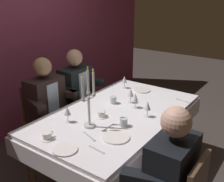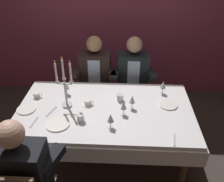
{
  "view_description": "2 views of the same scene",
  "coord_description": "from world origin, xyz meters",
  "px_view_note": "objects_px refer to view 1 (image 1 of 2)",
  "views": [
    {
      "loc": [
        -2.17,
        -1.46,
        1.96
      ],
      "look_at": [
        0.01,
        0.07,
        0.95
      ],
      "focal_mm": 43.72,
      "sensor_mm": 36.0,
      "label": 1
    },
    {
      "loc": [
        0.19,
        -2.15,
        2.32
      ],
      "look_at": [
        0.07,
        0.13,
        0.89
      ],
      "focal_mm": 39.32,
      "sensor_mm": 36.0,
      "label": 2
    }
  ],
  "objects_px": {
    "coffee_cup_0": "(101,114)",
    "seated_diner_0": "(172,172)",
    "wine_glass_1": "(131,93)",
    "seated_diner_1": "(45,100)",
    "dinner_plate_0": "(65,149)",
    "coffee_cup_1": "(47,136)",
    "dinner_plate_2": "(142,90)",
    "wine_glass_0": "(67,111)",
    "seated_diner_2": "(76,87)",
    "wine_glass_4": "(135,98)",
    "water_tumbler_0": "(113,100)",
    "dinner_plate_1": "(116,137)",
    "wine_glass_3": "(124,80)",
    "water_tumbler_1": "(124,122)",
    "dining_table": "(117,122)",
    "wine_glass_2": "(147,106)",
    "candelabra": "(89,103)"
  },
  "relations": [
    {
      "from": "wine_glass_4",
      "to": "seated_diner_2",
      "type": "distance_m",
      "value": 1.0
    },
    {
      "from": "coffee_cup_0",
      "to": "seated_diner_0",
      "type": "bearing_deg",
      "value": -113.47
    },
    {
      "from": "seated_diner_0",
      "to": "dinner_plate_2",
      "type": "bearing_deg",
      "value": 36.93
    },
    {
      "from": "wine_glass_1",
      "to": "coffee_cup_1",
      "type": "height_order",
      "value": "wine_glass_1"
    },
    {
      "from": "wine_glass_1",
      "to": "wine_glass_3",
      "type": "bearing_deg",
      "value": 41.08
    },
    {
      "from": "water_tumbler_1",
      "to": "seated_diner_1",
      "type": "relative_size",
      "value": 0.07
    },
    {
      "from": "wine_glass_2",
      "to": "wine_glass_3",
      "type": "relative_size",
      "value": 1.0
    },
    {
      "from": "candelabra",
      "to": "coffee_cup_1",
      "type": "relative_size",
      "value": 4.46
    },
    {
      "from": "dinner_plate_0",
      "to": "wine_glass_1",
      "type": "xyz_separation_m",
      "value": [
        1.14,
        0.08,
        0.11
      ]
    },
    {
      "from": "wine_glass_1",
      "to": "seated_diner_1",
      "type": "distance_m",
      "value": 1.01
    },
    {
      "from": "dining_table",
      "to": "wine_glass_1",
      "type": "relative_size",
      "value": 11.83
    },
    {
      "from": "wine_glass_1",
      "to": "wine_glass_3",
      "type": "distance_m",
      "value": 0.49
    },
    {
      "from": "wine_glass_0",
      "to": "seated_diner_0",
      "type": "distance_m",
      "value": 1.16
    },
    {
      "from": "seated_diner_2",
      "to": "coffee_cup_1",
      "type": "bearing_deg",
      "value": -148.12
    },
    {
      "from": "dinner_plate_0",
      "to": "water_tumbler_1",
      "type": "xyz_separation_m",
      "value": [
        0.62,
        -0.16,
        0.03
      ]
    },
    {
      "from": "wine_glass_0",
      "to": "water_tumbler_0",
      "type": "height_order",
      "value": "wine_glass_0"
    },
    {
      "from": "wine_glass_0",
      "to": "wine_glass_4",
      "type": "relative_size",
      "value": 1.0
    },
    {
      "from": "wine_glass_1",
      "to": "wine_glass_2",
      "type": "distance_m",
      "value": 0.39
    },
    {
      "from": "wine_glass_3",
      "to": "seated_diner_1",
      "type": "relative_size",
      "value": 0.13
    },
    {
      "from": "dining_table",
      "to": "seated_diner_1",
      "type": "height_order",
      "value": "seated_diner_1"
    },
    {
      "from": "candelabra",
      "to": "dinner_plate_1",
      "type": "relative_size",
      "value": 2.41
    },
    {
      "from": "wine_glass_0",
      "to": "wine_glass_3",
      "type": "xyz_separation_m",
      "value": [
        1.13,
        0.07,
        0.0
      ]
    },
    {
      "from": "dinner_plate_1",
      "to": "wine_glass_1",
      "type": "distance_m",
      "value": 0.81
    },
    {
      "from": "wine_glass_0",
      "to": "wine_glass_4",
      "type": "bearing_deg",
      "value": -28.24
    },
    {
      "from": "water_tumbler_1",
      "to": "dining_table",
      "type": "bearing_deg",
      "value": 44.93
    },
    {
      "from": "coffee_cup_0",
      "to": "seated_diner_2",
      "type": "bearing_deg",
      "value": 57.81
    },
    {
      "from": "water_tumbler_1",
      "to": "seated_diner_0",
      "type": "height_order",
      "value": "seated_diner_0"
    },
    {
      "from": "wine_glass_2",
      "to": "seated_diner_2",
      "type": "xyz_separation_m",
      "value": [
        0.25,
        1.2,
        -0.12
      ]
    },
    {
      "from": "candelabra",
      "to": "wine_glass_1",
      "type": "relative_size",
      "value": 3.59
    },
    {
      "from": "wine_glass_0",
      "to": "seated_diner_2",
      "type": "relative_size",
      "value": 0.13
    },
    {
      "from": "coffee_cup_1",
      "to": "wine_glass_0",
      "type": "bearing_deg",
      "value": 13.3
    },
    {
      "from": "coffee_cup_1",
      "to": "dinner_plate_2",
      "type": "bearing_deg",
      "value": -3.3
    },
    {
      "from": "wine_glass_0",
      "to": "seated_diner_2",
      "type": "xyz_separation_m",
      "value": [
        0.79,
        0.63,
        -0.12
      ]
    },
    {
      "from": "wine_glass_4",
      "to": "seated_diner_2",
      "type": "height_order",
      "value": "seated_diner_2"
    },
    {
      "from": "wine_glass_2",
      "to": "seated_diner_0",
      "type": "xyz_separation_m",
      "value": [
        -0.68,
        -0.57,
        -0.12
      ]
    },
    {
      "from": "water_tumbler_0",
      "to": "seated_diner_2",
      "type": "bearing_deg",
      "value": 77.25
    },
    {
      "from": "wine_glass_4",
      "to": "coffee_cup_1",
      "type": "relative_size",
      "value": 1.24
    },
    {
      "from": "wine_glass_0",
      "to": "wine_glass_3",
      "type": "distance_m",
      "value": 1.13
    },
    {
      "from": "wine_glass_0",
      "to": "wine_glass_2",
      "type": "bearing_deg",
      "value": -46.28
    },
    {
      "from": "water_tumbler_0",
      "to": "seated_diner_2",
      "type": "xyz_separation_m",
      "value": [
        0.16,
        0.72,
        -0.04
      ]
    },
    {
      "from": "dinner_plate_0",
      "to": "dinner_plate_2",
      "type": "distance_m",
      "value": 1.55
    },
    {
      "from": "dining_table",
      "to": "dinner_plate_2",
      "type": "distance_m",
      "value": 0.71
    },
    {
      "from": "dinner_plate_1",
      "to": "coffee_cup_0",
      "type": "distance_m",
      "value": 0.44
    },
    {
      "from": "wine_glass_1",
      "to": "coffee_cup_0",
      "type": "height_order",
      "value": "wine_glass_1"
    },
    {
      "from": "wine_glass_0",
      "to": "dinner_plate_0",
      "type": "bearing_deg",
      "value": -138.99
    },
    {
      "from": "wine_glass_4",
      "to": "seated_diner_1",
      "type": "relative_size",
      "value": 0.13
    },
    {
      "from": "water_tumbler_0",
      "to": "seated_diner_0",
      "type": "xyz_separation_m",
      "value": [
        -0.77,
        -1.05,
        -0.04
      ]
    },
    {
      "from": "seated_diner_0",
      "to": "seated_diner_1",
      "type": "bearing_deg",
      "value": 77.21
    },
    {
      "from": "wine_glass_1",
      "to": "water_tumbler_1",
      "type": "relative_size",
      "value": 2.02
    },
    {
      "from": "dinner_plate_1",
      "to": "seated_diner_1",
      "type": "bearing_deg",
      "value": 78.2
    }
  ]
}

